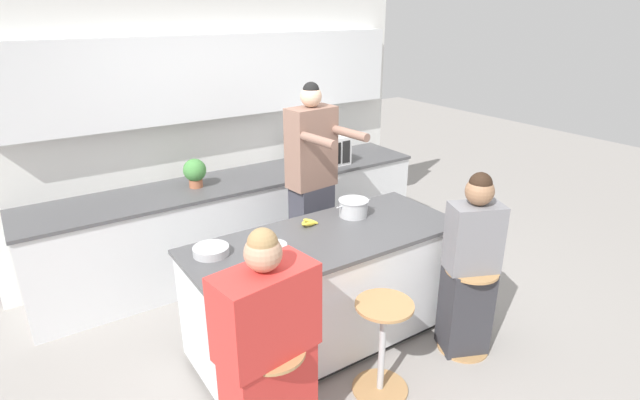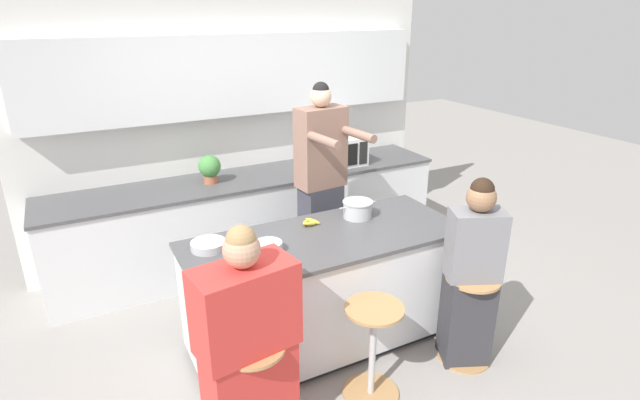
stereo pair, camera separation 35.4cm
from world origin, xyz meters
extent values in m
plane|color=gray|center=(0.00, 0.00, 0.00)|extent=(16.00, 16.00, 0.00)
cube|color=silver|center=(0.00, 1.89, 1.35)|extent=(4.14, 0.06, 2.70)
cube|color=silver|center=(0.00, 1.78, 1.83)|extent=(3.81, 0.16, 0.75)
cube|color=silver|center=(0.00, 1.51, 0.43)|extent=(3.81, 0.67, 0.87)
cube|color=#4C4C4F|center=(0.00, 1.51, 0.88)|extent=(3.84, 0.70, 0.03)
cube|color=black|center=(0.00, 0.00, 0.03)|extent=(1.91, 0.71, 0.06)
cube|color=silver|center=(0.00, 0.00, 0.46)|extent=(1.99, 0.79, 0.81)
cube|color=#4C4C4F|center=(0.00, 0.00, 0.88)|extent=(2.03, 0.83, 0.03)
cylinder|color=#B7BABC|center=(-0.81, -0.66, 0.34)|extent=(0.04, 0.04, 0.64)
cylinder|color=tan|center=(-0.81, -0.66, 0.67)|extent=(0.38, 0.38, 0.02)
cylinder|color=tan|center=(0.00, -0.65, 0.01)|extent=(0.38, 0.38, 0.01)
cylinder|color=#B7BABC|center=(0.00, -0.65, 0.34)|extent=(0.04, 0.04, 0.64)
cylinder|color=tan|center=(0.00, -0.65, 0.67)|extent=(0.38, 0.38, 0.02)
cylinder|color=tan|center=(0.81, -0.66, 0.01)|extent=(0.38, 0.38, 0.01)
cylinder|color=#B7BABC|center=(0.81, -0.66, 0.34)|extent=(0.04, 0.04, 0.64)
cylinder|color=tan|center=(0.81, -0.66, 0.67)|extent=(0.38, 0.38, 0.02)
cube|color=#383842|center=(0.35, 0.73, 0.50)|extent=(0.37, 0.26, 0.99)
cube|color=#896656|center=(0.35, 0.73, 1.33)|extent=(0.43, 0.26, 0.68)
cylinder|color=#896656|center=(0.21, 0.42, 1.48)|extent=(0.11, 0.38, 0.07)
cylinder|color=#896656|center=(0.55, 0.46, 1.48)|extent=(0.11, 0.38, 0.07)
sphere|color=#DBB293|center=(0.35, 0.73, 1.76)|extent=(0.19, 0.19, 0.17)
sphere|color=black|center=(0.35, 0.73, 1.80)|extent=(0.15, 0.15, 0.14)
cube|color=red|center=(-0.83, -0.65, 0.34)|extent=(0.54, 0.33, 0.68)
cube|color=red|center=(-0.83, -0.65, 0.93)|extent=(0.58, 0.36, 0.50)
sphere|color=tan|center=(-0.83, -0.65, 1.28)|extent=(0.22, 0.22, 0.20)
sphere|color=#A37F51|center=(-0.83, -0.65, 1.33)|extent=(0.18, 0.18, 0.16)
cube|color=#333338|center=(0.80, -0.65, 0.34)|extent=(0.40, 0.37, 0.68)
cube|color=slate|center=(0.80, -0.65, 0.93)|extent=(0.42, 0.35, 0.49)
sphere|color=#936B4C|center=(0.80, -0.65, 1.27)|extent=(0.26, 0.26, 0.20)
sphere|color=black|center=(0.80, -0.65, 1.33)|extent=(0.21, 0.21, 0.16)
cylinder|color=#B7BABC|center=(0.39, 0.19, 0.96)|extent=(0.22, 0.22, 0.12)
cylinder|color=#B7BABC|center=(0.39, 0.19, 1.02)|extent=(0.24, 0.24, 0.01)
cylinder|color=#B7BABC|center=(0.25, 0.19, 1.00)|extent=(0.05, 0.01, 0.01)
cylinder|color=#B7BABC|center=(0.52, 0.19, 1.00)|extent=(0.05, 0.01, 0.01)
cylinder|color=#B7BABC|center=(-0.80, 0.19, 0.92)|extent=(0.24, 0.24, 0.06)
cylinder|color=#B7BABC|center=(-0.45, -0.03, 0.93)|extent=(0.19, 0.19, 0.07)
cylinder|color=#4C7099|center=(-0.82, -0.24, 0.94)|extent=(0.08, 0.08, 0.08)
torus|color=#4C7099|center=(-0.77, -0.24, 0.94)|extent=(0.04, 0.01, 0.04)
ellipsoid|color=yellow|center=(-0.01, 0.20, 0.92)|extent=(0.12, 0.05, 0.05)
ellipsoid|color=yellow|center=(-0.05, 0.23, 0.92)|extent=(0.10, 0.12, 0.05)
ellipsoid|color=yellow|center=(0.02, 0.23, 0.92)|extent=(0.11, 0.11, 0.05)
cube|color=white|center=(0.94, 1.47, 1.04)|extent=(0.51, 0.36, 0.29)
cube|color=black|center=(0.89, 1.28, 1.04)|extent=(0.31, 0.01, 0.22)
cube|color=black|center=(1.12, 1.28, 1.04)|extent=(0.09, 0.01, 0.23)
cylinder|color=#A86042|center=(-0.40, 1.51, 0.93)|extent=(0.12, 0.12, 0.07)
sphere|color=#478942|center=(-0.40, 1.51, 1.06)|extent=(0.21, 0.21, 0.21)
camera|label=1|loc=(-1.84, -2.66, 2.44)|focal=28.00mm
camera|label=2|loc=(-1.53, -2.84, 2.44)|focal=28.00mm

